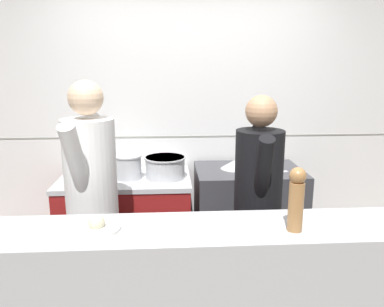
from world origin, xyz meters
name	(u,v)px	position (x,y,z in m)	size (l,w,h in m)	color
wall_back_tiled	(190,120)	(0.00, 1.49, 1.30)	(8.00, 0.06, 2.60)	white
oven_range	(127,223)	(-0.58, 1.09, 0.44)	(1.12, 0.71, 0.87)	maroon
prep_counter	(247,218)	(0.50, 1.09, 0.46)	(0.93, 0.65, 0.92)	#38383D
pass_counter	(192,307)	(-0.09, -0.20, 0.48)	(2.96, 0.45, 0.96)	#B7BABF
stock_pot	(79,165)	(-0.98, 1.11, 0.97)	(0.26, 0.26, 0.20)	beige
sauce_pot	(128,166)	(-0.55, 1.04, 0.98)	(0.24, 0.24, 0.20)	#B7BABF
braising_pot	(165,167)	(-0.24, 1.04, 0.97)	(0.35, 0.35, 0.18)	#B7BABF
mixing_bowl_steel	(234,164)	(0.37, 1.12, 0.96)	(0.24, 0.24, 0.08)	#B7BABF
chefs_knife	(266,173)	(0.61, 0.94, 0.93)	(0.35, 0.11, 0.02)	#B7BABF
plated_dish_main	(97,226)	(-0.59, -0.19, 0.98)	(0.25, 0.25, 0.09)	white
pepper_mill	(296,198)	(0.45, -0.26, 1.14)	(0.09, 0.09, 0.34)	#AD7A47
chef_head_cook	(92,194)	(-0.73, 0.41, 0.96)	(0.40, 0.75, 1.72)	black
chef_sous	(258,198)	(0.41, 0.39, 0.90)	(0.36, 0.71, 1.62)	black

